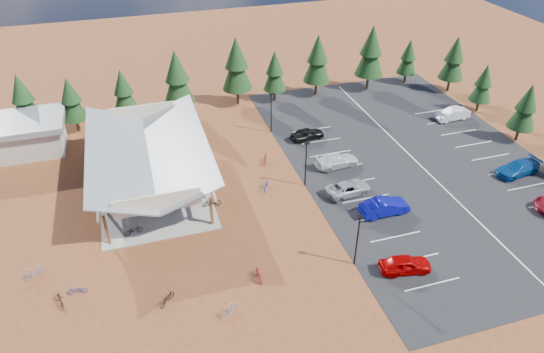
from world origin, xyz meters
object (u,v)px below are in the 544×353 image
(bike_0, at_px, (133,230))
(bike_6, at_px, (180,162))
(bike_16, at_px, (212,203))
(car_3, at_px, (337,161))
(trash_bin_1, at_px, (220,184))
(bike_1, at_px, (120,191))
(bike_2, at_px, (126,179))
(bike_4, at_px, (187,202))
(trash_bin_0, at_px, (205,186))
(bike_11, at_px, (259,275))
(bike_13, at_px, (229,309))
(lamp_post_1, at_px, (306,161))
(lamp_post_2, at_px, (271,110))
(bike_pavilion, at_px, (148,152))
(bike_15, at_px, (265,159))
(outbuilding, at_px, (16,136))
(bike_14, at_px, (266,185))
(bike_12, at_px, (167,299))
(car_2, at_px, (348,188))
(bike_9, at_px, (34,272))
(car_9, at_px, (452,114))
(lamp_post_0, at_px, (358,237))
(car_7, at_px, (518,168))
(car_4, at_px, (307,134))
(car_0, at_px, (405,264))
(bike_5, at_px, (173,192))
(bike_3, at_px, (135,158))
(bike_10, at_px, (77,290))
(bike_8, at_px, (60,299))
(car_1, at_px, (384,207))
(bike_7, at_px, (168,153))

(bike_0, xyz_separation_m, bike_6, (5.67, 10.31, -0.01))
(bike_16, xyz_separation_m, car_3, (14.48, 3.12, 0.26))
(trash_bin_1, bearing_deg, bike_1, 170.40)
(bike_1, relative_size, bike_2, 1.02)
(bike_4, bearing_deg, trash_bin_0, -36.80)
(bike_11, xyz_separation_m, bike_13, (-3.07, -2.74, -0.04))
(lamp_post_1, distance_m, lamp_post_2, 12.00)
(bike_pavilion, xyz_separation_m, bike_2, (-2.69, 0.88, -3.31))
(lamp_post_1, relative_size, bike_15, 2.90)
(outbuilding, bearing_deg, bike_14, -31.80)
(bike_12, distance_m, bike_16, 12.28)
(bike_pavilion, bearing_deg, car_2, -22.47)
(bike_9, distance_m, car_9, 50.63)
(bike_1, xyz_separation_m, car_2, (21.95, -6.45, 0.11))
(lamp_post_0, xyz_separation_m, trash_bin_1, (-8.54, 14.09, -2.53))
(bike_15, xyz_separation_m, car_7, (25.09, -10.07, 0.25))
(bike_pavilion, xyz_separation_m, bike_15, (12.29, 0.38, -3.29))
(lamp_post_2, bearing_deg, car_4, -40.35)
(bike_16, bearing_deg, car_9, 103.41)
(bike_2, relative_size, car_0, 0.37)
(bike_5, xyz_separation_m, bike_11, (5.19, -13.34, -0.03))
(lamp_post_1, bearing_deg, car_9, 19.73)
(trash_bin_1, xyz_separation_m, bike_3, (-7.89, 7.42, 0.14))
(bike_15, xyz_separation_m, car_4, (6.30, 3.57, 0.20))
(bike_12, bearing_deg, car_0, -144.07)
(bike_5, xyz_separation_m, bike_9, (-12.15, -7.74, -0.02))
(bike_10, distance_m, bike_12, 7.25)
(bike_1, relative_size, bike_8, 0.85)
(bike_3, height_order, car_1, car_1)
(bike_8, xyz_separation_m, bike_15, (20.63, 14.71, 0.03))
(bike_7, bearing_deg, bike_2, 134.72)
(bike_7, height_order, car_7, car_7)
(lamp_post_1, distance_m, trash_bin_1, 9.15)
(lamp_post_2, bearing_deg, bike_11, -109.22)
(bike_5, distance_m, car_0, 23.26)
(bike_2, bearing_deg, car_9, -104.01)
(bike_4, bearing_deg, car_0, -123.36)
(bike_14, bearing_deg, bike_0, -142.07)
(lamp_post_1, xyz_separation_m, lamp_post_2, (0.00, 12.00, 0.00))
(lamp_post_1, height_order, bike_6, lamp_post_1)
(bike_0, height_order, bike_7, bike_7)
(trash_bin_0, xyz_separation_m, bike_1, (-8.30, 1.54, 0.14))
(bike_pavilion, height_order, car_2, bike_pavilion)
(lamp_post_1, xyz_separation_m, bike_8, (-23.34, -9.33, -2.48))
(bike_0, height_order, bike_9, bike_9)
(car_4, bearing_deg, bike_16, 117.28)
(bike_pavilion, xyz_separation_m, bike_7, (2.15, 4.56, -3.17))
(bike_12, bearing_deg, bike_4, -62.94)
(bike_4, relative_size, bike_10, 0.97)
(bike_8, bearing_deg, bike_11, -23.04)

